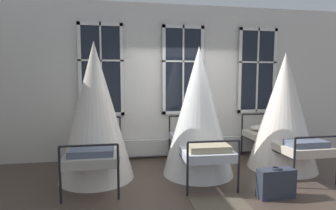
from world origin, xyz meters
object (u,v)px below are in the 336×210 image
Objects in this scene: cot_first at (95,113)px; cot_third at (283,113)px; cot_second at (198,113)px; suitcase_dark at (276,183)px.

cot_third is at bearing -90.43° from cot_first.
cot_second is 1.03× the size of cot_third.
suitcase_dark is (2.75, -1.29, -0.96)m from cot_first.
cot_first is at bearing 89.69° from cot_second.
suitcase_dark is at bearing -142.85° from cot_second.
cot_first reaches higher than cot_third.
suitcase_dark is at bearing -114.70° from cot_first.
cot_first is at bearing 153.11° from suitcase_dark.
cot_second is 4.22× the size of suitcase_dark.
cot_second is (1.88, -0.06, -0.03)m from cot_first.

